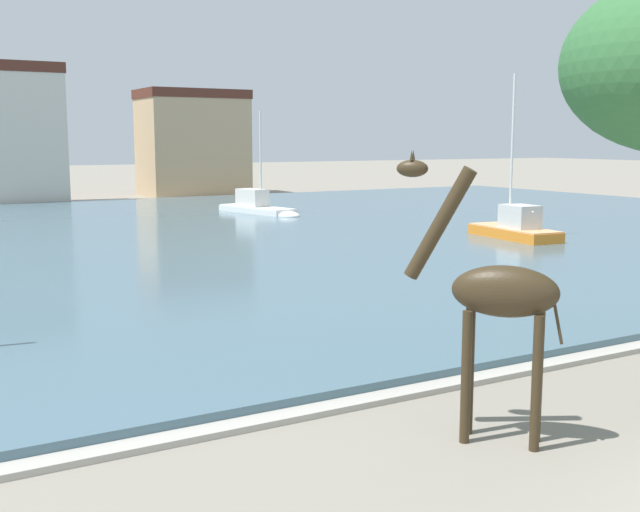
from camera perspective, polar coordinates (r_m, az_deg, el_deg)
The scene contains 7 objects.
harbor_water at distance 38.63m, azimuth -14.85°, elevation 1.00°, with size 88.67×49.55×0.29m, color #476675.
quay_edge_coping at distance 16.31m, azimuth 9.22°, elevation -9.25°, with size 88.67×0.50×0.12m, color #ADA89E.
giraffe_statue at distance 13.08m, azimuth 12.69°, elevation -2.89°, with size 2.15×2.31×4.83m.
sailboat_orange at distance 39.00m, azimuth 13.67°, elevation 1.84°, with size 2.30×6.02×8.08m.
sailboat_white at distance 50.62m, azimuth -4.38°, elevation 3.47°, with size 3.00×7.34×6.78m.
townhouse_tall_gabled at distance 64.77m, azimuth -22.13°, elevation 8.22°, with size 8.69×5.46×10.71m.
townhouse_wide_warehouse at distance 71.85m, azimuth -9.25°, elevation 8.15°, with size 9.18×5.98×9.34m.
Camera 1 is at (-9.88, -5.03, 5.01)m, focal length 43.88 mm.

